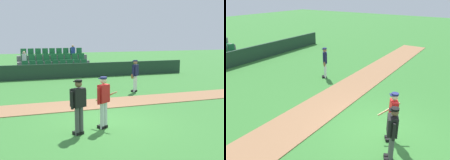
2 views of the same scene
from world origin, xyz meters
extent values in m
plane|color=#387A33|center=(0.00, 0.00, 0.00)|extent=(80.00, 80.00, 0.00)
cube|color=#9E704C|center=(0.00, 2.90, 0.01)|extent=(28.00, 1.91, 0.03)
cube|color=#1E3828|center=(0.00, 11.19, 0.53)|extent=(20.00, 0.16, 1.06)
cube|color=slate|center=(0.00, 13.07, 0.15)|extent=(5.55, 2.95, 0.30)
cube|color=slate|center=(0.00, 12.22, 0.50)|extent=(5.45, 0.85, 0.40)
cube|color=#1E6B38|center=(-2.20, 12.12, 0.75)|extent=(0.44, 0.40, 0.08)
cube|color=#1E6B38|center=(-2.20, 12.34, 1.00)|extent=(0.44, 0.08, 0.50)
cube|color=#1E6B38|center=(-1.65, 12.12, 0.75)|extent=(0.44, 0.40, 0.08)
cube|color=#1E6B38|center=(-1.65, 12.34, 1.00)|extent=(0.44, 0.08, 0.50)
cube|color=#1E6B38|center=(-1.10, 12.12, 0.75)|extent=(0.44, 0.40, 0.08)
cube|color=#1E6B38|center=(-1.10, 12.34, 1.00)|extent=(0.44, 0.08, 0.50)
cube|color=#1E6B38|center=(-0.55, 12.12, 0.75)|extent=(0.44, 0.40, 0.08)
cube|color=#1E6B38|center=(-0.55, 12.34, 1.00)|extent=(0.44, 0.08, 0.50)
cube|color=#1E6B38|center=(0.00, 12.12, 0.75)|extent=(0.44, 0.40, 0.08)
cube|color=#1E6B38|center=(0.00, 12.34, 1.00)|extent=(0.44, 0.08, 0.50)
cube|color=#1E6B38|center=(0.55, 12.12, 0.75)|extent=(0.44, 0.40, 0.08)
cube|color=#1E6B38|center=(0.55, 12.34, 1.00)|extent=(0.44, 0.08, 0.50)
cube|color=#1E6B38|center=(1.10, 12.12, 0.75)|extent=(0.44, 0.40, 0.08)
cube|color=#1E6B38|center=(1.10, 12.34, 1.00)|extent=(0.44, 0.08, 0.50)
cube|color=#1E6B38|center=(1.65, 12.12, 0.75)|extent=(0.44, 0.40, 0.08)
cube|color=#1E6B38|center=(1.65, 12.34, 1.00)|extent=(0.44, 0.08, 0.50)
cube|color=#1E6B38|center=(2.20, 12.12, 0.75)|extent=(0.44, 0.40, 0.08)
cube|color=#1E6B38|center=(2.20, 12.34, 1.00)|extent=(0.44, 0.08, 0.50)
cube|color=slate|center=(0.00, 13.07, 0.90)|extent=(5.45, 0.85, 0.40)
cube|color=#1E6B38|center=(-2.20, 12.97, 1.15)|extent=(0.44, 0.40, 0.08)
cube|color=#1E6B38|center=(-2.20, 13.19, 1.40)|extent=(0.44, 0.08, 0.50)
cube|color=silver|center=(-2.20, 13.02, 1.45)|extent=(0.32, 0.22, 0.52)
sphere|color=beige|center=(-2.20, 13.02, 1.80)|extent=(0.20, 0.20, 0.20)
cube|color=#1E6B38|center=(-1.65, 12.97, 1.15)|extent=(0.44, 0.40, 0.08)
cube|color=#1E6B38|center=(-1.65, 13.19, 1.40)|extent=(0.44, 0.08, 0.50)
cube|color=#1E6B38|center=(-1.10, 12.97, 1.15)|extent=(0.44, 0.40, 0.08)
cube|color=#1E6B38|center=(-1.10, 13.19, 1.40)|extent=(0.44, 0.08, 0.50)
cube|color=#1E6B38|center=(-0.55, 12.97, 1.15)|extent=(0.44, 0.40, 0.08)
cube|color=#1E6B38|center=(-0.55, 13.19, 1.40)|extent=(0.44, 0.08, 0.50)
cube|color=#1E6B38|center=(0.00, 12.97, 1.15)|extent=(0.44, 0.40, 0.08)
cube|color=#1E6B38|center=(0.00, 13.19, 1.40)|extent=(0.44, 0.08, 0.50)
cube|color=#1E6B38|center=(0.55, 12.97, 1.15)|extent=(0.44, 0.40, 0.08)
cube|color=#1E6B38|center=(0.55, 13.19, 1.40)|extent=(0.44, 0.08, 0.50)
cube|color=#1E6B38|center=(1.10, 12.97, 1.15)|extent=(0.44, 0.40, 0.08)
cube|color=#1E6B38|center=(1.10, 13.19, 1.40)|extent=(0.44, 0.08, 0.50)
cube|color=#1E6B38|center=(1.65, 12.97, 1.15)|extent=(0.44, 0.40, 0.08)
cube|color=#1E6B38|center=(1.65, 13.19, 1.40)|extent=(0.44, 0.08, 0.50)
cube|color=#1E6B38|center=(2.20, 12.97, 1.15)|extent=(0.44, 0.40, 0.08)
cube|color=#1E6B38|center=(2.20, 13.19, 1.40)|extent=(0.44, 0.08, 0.50)
cube|color=slate|center=(0.00, 13.92, 1.30)|extent=(5.45, 0.85, 0.40)
cube|color=#1E6B38|center=(-2.20, 13.82, 1.55)|extent=(0.44, 0.40, 0.08)
cube|color=#1E6B38|center=(-2.20, 14.04, 1.80)|extent=(0.44, 0.08, 0.50)
cube|color=#1E6B38|center=(-1.65, 13.82, 1.55)|extent=(0.44, 0.40, 0.08)
cube|color=#1E6B38|center=(-1.65, 14.04, 1.80)|extent=(0.44, 0.08, 0.50)
cube|color=#1E6B38|center=(-1.10, 13.82, 1.55)|extent=(0.44, 0.40, 0.08)
cube|color=#1E6B38|center=(-1.10, 14.04, 1.80)|extent=(0.44, 0.08, 0.50)
cube|color=#1E6B38|center=(-0.55, 13.82, 1.55)|extent=(0.44, 0.40, 0.08)
cube|color=#1E6B38|center=(-0.55, 14.04, 1.80)|extent=(0.44, 0.08, 0.50)
cube|color=#1E6B38|center=(0.00, 13.82, 1.55)|extent=(0.44, 0.40, 0.08)
cube|color=#1E6B38|center=(0.00, 14.04, 1.80)|extent=(0.44, 0.08, 0.50)
cube|color=#1E6B38|center=(0.55, 13.82, 1.55)|extent=(0.44, 0.40, 0.08)
cube|color=#1E6B38|center=(0.55, 14.04, 1.80)|extent=(0.44, 0.08, 0.50)
cube|color=#1E6B38|center=(1.10, 13.82, 1.55)|extent=(0.44, 0.40, 0.08)
cube|color=#1E6B38|center=(1.10, 14.04, 1.80)|extent=(0.44, 0.08, 0.50)
cube|color=#1E6B38|center=(1.65, 13.82, 1.55)|extent=(0.44, 0.40, 0.08)
cube|color=#1E6B38|center=(1.65, 14.04, 1.80)|extent=(0.44, 0.08, 0.50)
cube|color=#263F99|center=(1.65, 13.87, 1.85)|extent=(0.32, 0.22, 0.52)
sphere|color=tan|center=(1.65, 13.87, 2.20)|extent=(0.20, 0.20, 0.20)
cube|color=#1E6B38|center=(2.20, 13.82, 1.55)|extent=(0.44, 0.40, 0.08)
cube|color=#1E6B38|center=(2.20, 14.04, 1.80)|extent=(0.44, 0.08, 0.50)
cylinder|color=silver|center=(-0.29, -0.52, 0.45)|extent=(0.14, 0.14, 0.90)
cylinder|color=silver|center=(-0.15, -0.44, 0.45)|extent=(0.14, 0.14, 0.90)
cube|color=black|center=(-0.32, -0.47, 0.05)|extent=(0.24, 0.28, 0.10)
cube|color=black|center=(-0.19, -0.39, 0.05)|extent=(0.24, 0.28, 0.10)
cube|color=red|center=(-0.22, -0.48, 1.20)|extent=(0.46, 0.40, 0.60)
cylinder|color=red|center=(-0.44, -0.61, 1.15)|extent=(0.09, 0.09, 0.55)
cylinder|color=red|center=(-0.01, -0.35, 1.15)|extent=(0.09, 0.09, 0.55)
sphere|color=beige|center=(-0.22, -0.48, 1.63)|extent=(0.22, 0.22, 0.22)
cylinder|color=#191E4C|center=(-0.22, -0.48, 1.73)|extent=(0.23, 0.23, 0.06)
cube|color=#191E4C|center=(-0.27, -0.40, 1.70)|extent=(0.22, 0.20, 0.02)
cylinder|color=tan|center=(-0.06, -0.27, 1.05)|extent=(0.64, 0.57, 0.41)
cylinder|color=#4C4C4C|center=(-1.22, -0.86, 0.45)|extent=(0.14, 0.14, 0.90)
cylinder|color=#4C4C4C|center=(-1.07, -0.80, 0.45)|extent=(0.14, 0.14, 0.90)
cube|color=black|center=(-1.24, -0.81, 0.05)|extent=(0.22, 0.29, 0.10)
cube|color=black|center=(-1.10, -0.74, 0.05)|extent=(0.22, 0.29, 0.10)
cube|color=black|center=(-1.14, -0.83, 1.20)|extent=(0.46, 0.37, 0.60)
cylinder|color=black|center=(-1.37, -0.94, 1.15)|extent=(0.09, 0.09, 0.55)
cylinder|color=black|center=(-0.92, -0.72, 1.15)|extent=(0.09, 0.09, 0.55)
sphere|color=brown|center=(-1.14, -0.83, 1.63)|extent=(0.22, 0.22, 0.22)
cylinder|color=black|center=(-1.14, -0.83, 1.73)|extent=(0.23, 0.23, 0.06)
cube|color=black|center=(-1.19, -0.74, 1.70)|extent=(0.21, 0.18, 0.02)
cube|color=black|center=(-1.20, -0.71, 1.20)|extent=(0.43, 0.26, 0.56)
cylinder|color=white|center=(3.23, 4.89, 0.45)|extent=(0.14, 0.14, 0.90)
cylinder|color=white|center=(3.35, 4.99, 0.45)|extent=(0.14, 0.14, 0.90)
cube|color=black|center=(3.19, 4.93, 0.05)|extent=(0.26, 0.28, 0.10)
cube|color=black|center=(3.32, 5.04, 0.05)|extent=(0.26, 0.28, 0.10)
cube|color=#191E47|center=(3.29, 4.94, 1.20)|extent=(0.45, 0.43, 0.60)
cylinder|color=#191E47|center=(3.10, 4.78, 1.15)|extent=(0.09, 0.09, 0.55)
cylinder|color=#191E47|center=(3.48, 5.10, 1.15)|extent=(0.09, 0.09, 0.55)
sphere|color=#9E7051|center=(3.29, 4.94, 1.63)|extent=(0.22, 0.22, 0.22)
cylinder|color=#191E4C|center=(3.29, 4.94, 1.73)|extent=(0.23, 0.23, 0.06)
cube|color=#191E4C|center=(3.23, 5.01, 1.70)|extent=(0.21, 0.21, 0.02)
ellipsoid|color=brown|center=(3.06, 4.80, 0.90)|extent=(0.23, 0.22, 0.28)
camera|label=1|loc=(-3.03, -9.47, 3.15)|focal=46.38mm
camera|label=2|loc=(-6.56, -2.58, 4.77)|focal=36.33mm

